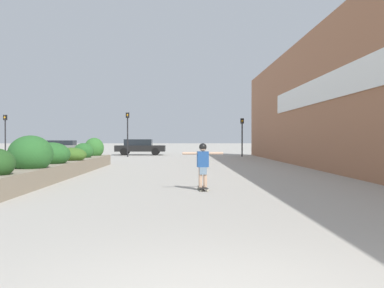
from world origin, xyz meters
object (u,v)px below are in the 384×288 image
(traffic_light_right, at_px, (242,130))
(skateboarder, at_px, (203,161))
(car_center_right, at_px, (335,147))
(traffic_light_left, at_px, (128,127))
(car_leftmost, at_px, (140,147))
(car_center_left, at_px, (60,147))
(traffic_light_far_left, at_px, (5,128))
(skateboard, at_px, (203,188))

(traffic_light_right, bearing_deg, skateboarder, -100.60)
(car_center_right, height_order, traffic_light_left, traffic_light_left)
(car_leftmost, distance_m, traffic_light_left, 4.57)
(car_leftmost, distance_m, traffic_light_right, 10.03)
(car_center_left, bearing_deg, traffic_light_left, -128.20)
(car_leftmost, bearing_deg, traffic_light_far_left, -70.71)
(car_leftmost, bearing_deg, car_center_left, -101.43)
(skateboard, distance_m, traffic_light_right, 24.60)
(traffic_light_left, bearing_deg, car_center_left, 141.80)
(car_center_left, relative_size, traffic_light_left, 1.27)
(traffic_light_right, bearing_deg, car_center_right, 31.84)
(skateboard, relative_size, traffic_light_far_left, 0.22)
(traffic_light_left, bearing_deg, traffic_light_far_left, 178.20)
(skateboarder, height_order, traffic_light_right, traffic_light_right)
(skateboard, xyz_separation_m, traffic_light_right, (4.51, 24.09, 2.19))
(skateboarder, distance_m, car_leftmost, 28.28)
(traffic_light_right, bearing_deg, skateboard, -100.60)
(skateboard, relative_size, skateboarder, 0.61)
(skateboard, relative_size, traffic_light_right, 0.24)
(traffic_light_left, distance_m, traffic_light_far_left, 10.40)
(car_center_right, height_order, traffic_light_far_left, traffic_light_far_left)
(traffic_light_far_left, bearing_deg, car_leftmost, 19.29)
(car_leftmost, relative_size, traffic_light_left, 1.24)
(skateboard, bearing_deg, car_center_left, 107.30)
(skateboard, height_order, car_leftmost, car_leftmost)
(skateboarder, bearing_deg, car_leftmost, 93.61)
(skateboarder, relative_size, car_center_left, 0.27)
(car_center_left, height_order, traffic_light_right, traffic_light_right)
(car_center_right, xyz_separation_m, traffic_light_far_left, (-30.59, -6.52, 1.69))
(car_center_right, xyz_separation_m, traffic_light_right, (-10.42, -6.47, 1.52))
(skateboarder, height_order, car_center_left, skateboarder)
(traffic_light_right, xyz_separation_m, traffic_light_far_left, (-20.16, -0.04, 0.16))
(car_center_right, relative_size, traffic_light_left, 1.27)
(traffic_light_left, distance_m, traffic_light_right, 9.78)
(car_center_left, bearing_deg, car_leftmost, -101.43)
(traffic_light_left, height_order, traffic_light_far_left, traffic_light_left)
(skateboard, bearing_deg, skateboarder, 82.35)
(car_center_left, xyz_separation_m, traffic_light_far_left, (-3.03, -5.46, 1.67))
(skateboarder, height_order, traffic_light_left, traffic_light_left)
(skateboard, xyz_separation_m, traffic_light_left, (-5.26, 23.71, 2.47))
(skateboard, bearing_deg, traffic_light_left, 96.65)
(car_center_right, distance_m, traffic_light_right, 12.36)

